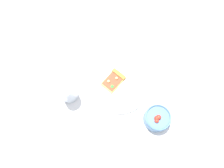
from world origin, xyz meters
The scene contains 6 objects.
ground_plane centered at (0.00, 0.00, 0.00)m, with size 2.40×2.40×0.00m, color silver.
plate centered at (0.03, -0.04, 0.01)m, with size 0.27×0.27×0.01m, color silver.
pizza_slice_main centered at (0.06, -0.07, 0.02)m, with size 0.13×0.13×0.02m.
salad_bowl centered at (-0.15, 0.11, 0.03)m, with size 0.12×0.12×0.08m.
soda_glass centered at (0.27, 0.03, 0.06)m, with size 0.08×0.08×0.14m.
paper_napkin centered at (0.13, -0.27, 0.00)m, with size 0.11×0.12×0.00m, color white.
Camera 1 is at (0.04, 0.28, 0.96)m, focal length 32.03 mm.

